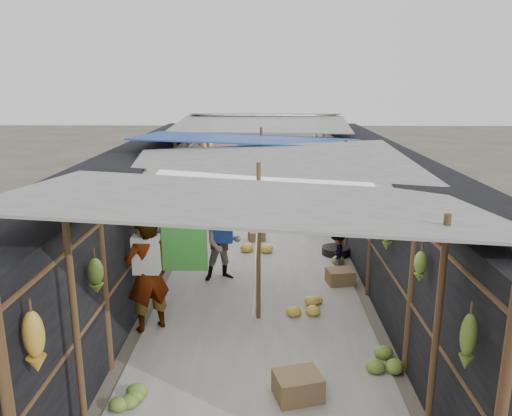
# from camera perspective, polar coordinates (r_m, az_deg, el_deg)

# --- Properties ---
(aisle_slab) EXTENTS (3.60, 16.00, 0.02)m
(aisle_slab) POSITION_cam_1_polar(r_m,az_deg,el_deg) (11.64, 0.48, -4.70)
(aisle_slab) COLOR #9E998E
(aisle_slab) RESTS_ON ground
(stall_left) EXTENTS (1.40, 15.00, 2.30)m
(stall_left) POSITION_cam_1_polar(r_m,az_deg,el_deg) (11.66, -12.90, 0.79)
(stall_left) COLOR black
(stall_left) RESTS_ON ground
(stall_right) EXTENTS (1.40, 15.00, 2.30)m
(stall_right) POSITION_cam_1_polar(r_m,az_deg,el_deg) (11.62, 13.92, 0.69)
(stall_right) COLOR black
(stall_right) RESTS_ON ground
(crate_near) EXTENTS (0.65, 0.57, 0.33)m
(crate_near) POSITION_cam_1_polar(r_m,az_deg,el_deg) (6.51, 4.80, -19.66)
(crate_near) COLOR brown
(crate_near) RESTS_ON ground
(crate_mid) EXTENTS (0.56, 0.48, 0.30)m
(crate_mid) POSITION_cam_1_polar(r_m,az_deg,el_deg) (9.81, 9.58, -7.77)
(crate_mid) COLOR brown
(crate_mid) RESTS_ON ground
(crate_back) EXTENTS (0.44, 0.39, 0.25)m
(crate_back) POSITION_cam_1_polar(r_m,az_deg,el_deg) (12.20, 0.07, -3.25)
(crate_back) COLOR brown
(crate_back) RESTS_ON ground
(black_basin) EXTENTS (0.62, 0.62, 0.19)m
(black_basin) POSITION_cam_1_polar(r_m,az_deg,el_deg) (11.40, 9.08, -4.88)
(black_basin) COLOR black
(black_basin) RESTS_ON ground
(vendor_elderly) EXTENTS (0.80, 0.73, 1.83)m
(vendor_elderly) POSITION_cam_1_polar(r_m,az_deg,el_deg) (7.89, -12.29, -7.47)
(vendor_elderly) COLOR white
(vendor_elderly) RESTS_ON ground
(shopper_blue) EXTENTS (0.86, 0.75, 1.50)m
(shopper_blue) POSITION_cam_1_polar(r_m,az_deg,el_deg) (9.72, -3.84, -4.05)
(shopper_blue) COLOR navy
(shopper_blue) RESTS_ON ground
(vendor_seated) EXTENTS (0.35, 0.54, 0.78)m
(vendor_seated) POSITION_cam_1_polar(r_m,az_deg,el_deg) (10.48, 9.29, -4.90)
(vendor_seated) COLOR #4D4843
(vendor_seated) RESTS_ON ground
(market_canopy) EXTENTS (5.62, 15.20, 2.77)m
(market_canopy) POSITION_cam_1_polar(r_m,az_deg,el_deg) (11.43, 0.66, 7.28)
(market_canopy) COLOR brown
(market_canopy) RESTS_ON ground
(hanging_bananas) EXTENTS (3.95, 14.52, 0.81)m
(hanging_bananas) POSITION_cam_1_polar(r_m,az_deg,el_deg) (11.22, -0.25, 3.25)
(hanging_bananas) COLOR gold
(hanging_bananas) RESTS_ON ground
(floor_bananas) EXTENTS (3.84, 10.27, 0.36)m
(floor_bananas) POSITION_cam_1_polar(r_m,az_deg,el_deg) (11.53, 1.98, -4.10)
(floor_bananas) COLOR olive
(floor_bananas) RESTS_ON ground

